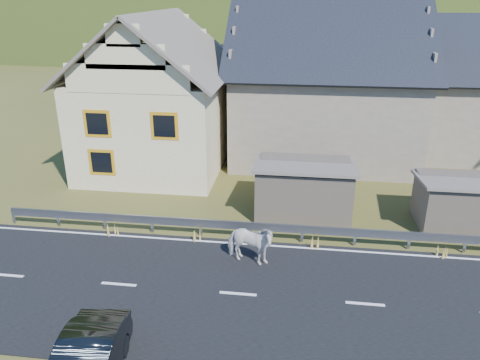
# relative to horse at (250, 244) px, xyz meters

# --- Properties ---
(ground) EXTENTS (160.00, 160.00, 0.00)m
(ground) POSITION_rel_horse_xyz_m (3.85, -1.90, -0.82)
(ground) COLOR #3A3D14
(ground) RESTS_ON ground
(road) EXTENTS (60.00, 7.00, 0.04)m
(road) POSITION_rel_horse_xyz_m (3.85, -1.90, -0.80)
(road) COLOR black
(road) RESTS_ON ground
(lane_markings) EXTENTS (60.00, 6.60, 0.01)m
(lane_markings) POSITION_rel_horse_xyz_m (3.85, -1.90, -0.77)
(lane_markings) COLOR silver
(lane_markings) RESTS_ON road
(guardrail) EXTENTS (28.10, 0.09, 0.75)m
(guardrail) POSITION_rel_horse_xyz_m (3.85, 1.78, -0.25)
(guardrail) COLOR #93969B
(guardrail) RESTS_ON ground
(shed_left) EXTENTS (4.30, 3.30, 2.40)m
(shed_left) POSITION_rel_horse_xyz_m (1.85, 4.60, 0.28)
(shed_left) COLOR brown
(shed_left) RESTS_ON ground
(shed_right) EXTENTS (3.80, 2.90, 2.20)m
(shed_right) POSITION_rel_horse_xyz_m (8.35, 4.10, 0.18)
(shed_right) COLOR brown
(shed_right) RESTS_ON ground
(house_cream) EXTENTS (7.80, 9.80, 8.30)m
(house_cream) POSITION_rel_horse_xyz_m (-6.16, 10.10, 3.54)
(house_cream) COLOR beige
(house_cream) RESTS_ON ground
(house_stone_a) EXTENTS (10.80, 9.80, 8.90)m
(house_stone_a) POSITION_rel_horse_xyz_m (2.85, 13.10, 3.82)
(house_stone_a) COLOR gray
(house_stone_a) RESTS_ON ground
(mountain) EXTENTS (440.00, 280.00, 260.00)m
(mountain) POSITION_rel_horse_xyz_m (8.85, 178.10, -20.82)
(mountain) COLOR #1E370E
(mountain) RESTS_ON ground
(conifer_patch) EXTENTS (76.00, 50.00, 28.00)m
(conifer_patch) POSITION_rel_horse_xyz_m (-51.15, 108.10, 5.18)
(conifer_patch) COLOR black
(conifer_patch) RESTS_ON ground
(horse) EXTENTS (1.28, 1.99, 1.55)m
(horse) POSITION_rel_horse_xyz_m (0.00, 0.00, 0.00)
(horse) COLOR silver
(horse) RESTS_ON road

